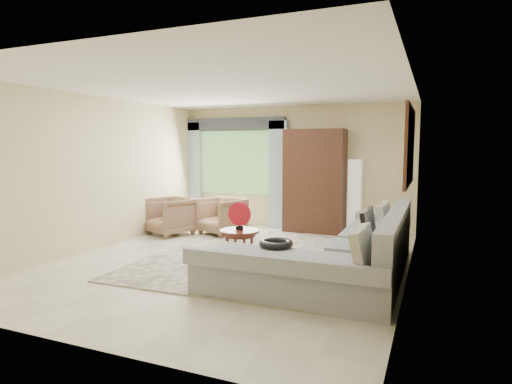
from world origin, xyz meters
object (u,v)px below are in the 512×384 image
at_px(armchair_right, 221,216).
at_px(tv_screen, 369,228).
at_px(sectional_sofa, 348,258).
at_px(armchair_left, 170,216).
at_px(armoire, 315,181).
at_px(potted_plant, 193,214).
at_px(floor_lamp, 355,197).
at_px(coffee_table, 240,248).

bearing_deg(armchair_right, tv_screen, -11.97).
relative_size(sectional_sofa, tv_screen, 4.68).
relative_size(armchair_left, armoire, 0.39).
distance_m(tv_screen, potted_plant, 4.87).
xyz_separation_m(armchair_left, floor_lamp, (3.39, 1.39, 0.38)).
bearing_deg(sectional_sofa, floor_lamp, 98.33).
distance_m(sectional_sofa, armoire, 3.24).
height_order(tv_screen, armchair_right, tv_screen).
xyz_separation_m(sectional_sofa, coffee_table, (-1.53, -0.08, 0.01)).
bearing_deg(armchair_right, armoire, 48.69).
relative_size(armchair_right, potted_plant, 1.46).
relative_size(tv_screen, armchair_left, 0.90).
bearing_deg(sectional_sofa, armoire, 113.06).
bearing_deg(armoire, sectional_sofa, -66.94).
height_order(tv_screen, coffee_table, tv_screen).
relative_size(tv_screen, potted_plant, 1.34).
relative_size(coffee_table, armchair_left, 0.69).
height_order(armchair_left, armchair_right, armchair_left).
bearing_deg(potted_plant, coffee_table, -47.74).
bearing_deg(armchair_right, sectional_sofa, -13.71).
distance_m(tv_screen, floor_lamp, 3.08).
xyz_separation_m(potted_plant, armoire, (2.64, 0.40, 0.77)).
bearing_deg(coffee_table, armchair_left, 144.24).
bearing_deg(floor_lamp, armchair_left, -157.80).
relative_size(armoire, floor_lamp, 1.40).
xyz_separation_m(coffee_table, floor_lamp, (1.10, 3.04, 0.45)).
bearing_deg(armoire, armchair_right, -152.18).
bearing_deg(potted_plant, tv_screen, -31.52).
distance_m(coffee_table, potted_plant, 3.47).
distance_m(potted_plant, armoire, 2.78).
relative_size(sectional_sofa, armchair_right, 4.31).
bearing_deg(floor_lamp, armchair_right, -159.11).
bearing_deg(armchair_left, floor_lamp, 45.46).
xyz_separation_m(armchair_right, potted_plant, (-0.96, 0.48, -0.09)).
distance_m(armchair_right, armoire, 2.02).
height_order(coffee_table, potted_plant, coffee_table).
xyz_separation_m(coffee_table, armoire, (0.30, 2.98, 0.75)).
relative_size(tv_screen, armoire, 0.35).
distance_m(armchair_right, potted_plant, 1.07).
bearing_deg(potted_plant, sectional_sofa, -32.78).
bearing_deg(armchair_left, armoire, 50.32).
bearing_deg(potted_plant, floor_lamp, 7.70).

